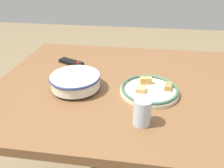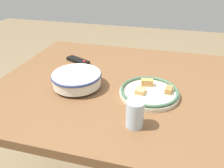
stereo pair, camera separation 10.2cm
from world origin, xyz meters
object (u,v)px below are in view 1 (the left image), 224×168
tv_remote (71,62)px  drinking_glass (142,112)px  noodle_bowl (75,81)px  food_plate (149,90)px

tv_remote → drinking_glass: bearing=65.6°
noodle_bowl → food_plate: 0.35m
tv_remote → drinking_glass: drinking_glass is taller
food_plate → drinking_glass: (-0.03, -0.23, 0.04)m
noodle_bowl → tv_remote: 0.30m
food_plate → noodle_bowl: bearing=-178.1°
tv_remote → drinking_glass: size_ratio=1.54×
tv_remote → food_plate: bearing=84.5°
noodle_bowl → food_plate: size_ratio=0.89×
noodle_bowl → drinking_glass: (0.32, -0.22, 0.01)m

